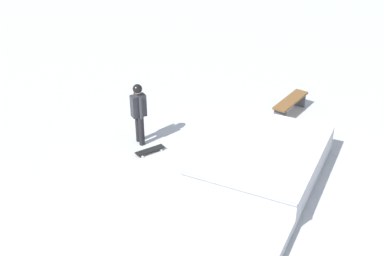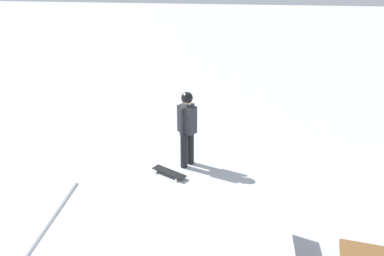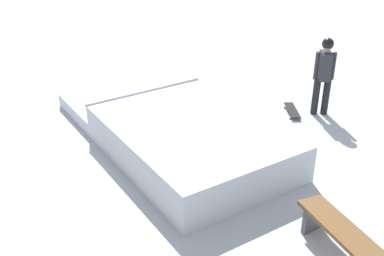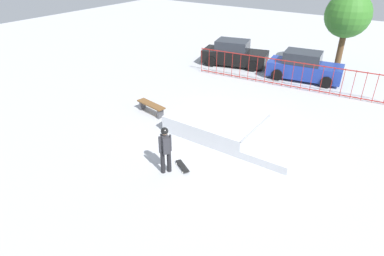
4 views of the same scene
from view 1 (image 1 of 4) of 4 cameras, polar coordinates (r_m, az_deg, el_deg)
ground_plane at (r=11.50m, az=7.16°, el=-6.95°), size 60.00×60.00×0.00m
skate_ramp at (r=11.48m, az=7.63°, el=-5.11°), size 5.42×2.65×0.74m
skater at (r=12.68m, az=-6.32°, el=2.18°), size 0.44×0.40×1.73m
skateboard at (r=12.67m, az=-5.00°, el=-2.62°), size 0.79×0.59×0.09m
park_bench at (r=14.70m, az=11.57°, el=2.90°), size 1.65×0.69×0.48m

